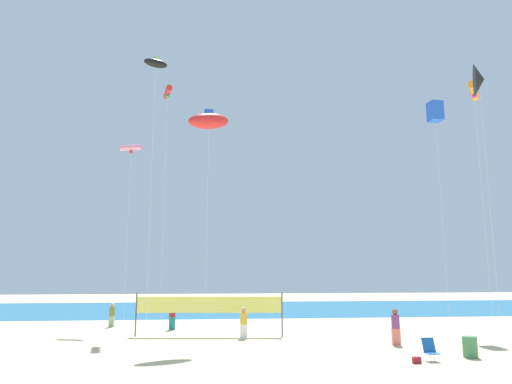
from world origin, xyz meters
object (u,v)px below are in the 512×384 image
(beachgoer_mustard_shirt, at_px, (244,322))
(kite_black_delta, at_px, (479,80))
(beach_handbag, at_px, (417,360))
(kite_pink_tube, at_px, (131,148))
(volleyball_net, at_px, (209,306))
(trash_barrel, at_px, (470,347))
(beachgoer_olive_shirt, at_px, (112,314))
(beachgoer_maroon_shirt, at_px, (172,315))
(folding_beach_chair, at_px, (430,349))
(kite_orange_tube, at_px, (474,91))
(kite_black_inflatable, at_px, (156,64))
(kite_blue_box, at_px, (435,112))
(kite_red_tube, at_px, (168,93))
(kite_red_inflatable, at_px, (209,121))
(beachgoer_plum_shirt, at_px, (396,326))

(beachgoer_mustard_shirt, bearing_deg, kite_black_delta, -9.63)
(beach_handbag, bearing_deg, kite_pink_tube, 134.04)
(volleyball_net, bearing_deg, kite_black_delta, -23.91)
(kite_black_delta, bearing_deg, beachgoer_mustard_shirt, 157.32)
(trash_barrel, relative_size, beach_handbag, 2.69)
(beachgoer_mustard_shirt, distance_m, kite_black_delta, 17.62)
(beachgoer_olive_shirt, xyz_separation_m, beachgoer_maroon_shirt, (4.05, -1.82, 0.09))
(volleyball_net, xyz_separation_m, beach_handbag, (8.21, -8.61, -1.51))
(beachgoer_maroon_shirt, bearing_deg, kite_pink_tube, -45.24)
(folding_beach_chair, xyz_separation_m, kite_orange_tube, (6.38, 5.75, 13.65))
(kite_black_inflatable, relative_size, kite_black_delta, 1.06)
(kite_black_inflatable, relative_size, kite_orange_tube, 1.03)
(beach_handbag, relative_size, kite_blue_box, 0.02)
(kite_orange_tube, bearing_deg, volleyball_net, 171.31)
(kite_pink_tube, bearing_deg, beachgoer_olive_shirt, -126.99)
(kite_red_tube, bearing_deg, beachgoer_mustard_shirt, -47.59)
(beachgoer_olive_shirt, bearing_deg, kite_red_inflatable, -109.11)
(volleyball_net, distance_m, kite_blue_box, 20.12)
(kite_red_tube, xyz_separation_m, kite_black_inflatable, (0.11, -7.97, -1.54))
(kite_red_tube, height_order, kite_orange_tube, kite_red_tube)
(kite_black_inflatable, xyz_separation_m, kite_pink_tube, (-2.70, 9.41, -2.15))
(kite_black_delta, bearing_deg, beach_handbag, -153.65)
(beachgoer_olive_shirt, xyz_separation_m, kite_black_delta, (19.83, -10.99, 12.39))
(kite_blue_box, height_order, kite_red_inflatable, kite_blue_box)
(beach_handbag, height_order, kite_orange_tube, kite_orange_tube)
(kite_red_tube, bearing_deg, volleyball_net, -54.27)
(folding_beach_chair, bearing_deg, kite_pink_tube, 99.51)
(beachgoer_maroon_shirt, distance_m, folding_beach_chair, 16.00)
(trash_barrel, relative_size, kite_blue_box, 0.06)
(beachgoer_olive_shirt, distance_m, volleyball_net, 8.11)
(folding_beach_chair, xyz_separation_m, kite_red_tube, (-12.17, 12.47, 15.47))
(volleyball_net, relative_size, beach_handbag, 25.69)
(kite_pink_tube, bearing_deg, beach_handbag, -45.96)
(beachgoer_plum_shirt, distance_m, kite_black_inflatable, 18.22)
(beachgoer_mustard_shirt, bearing_deg, beachgoer_plum_shirt, -8.64)
(kite_pink_tube, bearing_deg, beachgoer_maroon_shirt, -37.25)
(beach_handbag, bearing_deg, volleyball_net, 133.65)
(folding_beach_chair, relative_size, kite_red_inflatable, 0.07)
(trash_barrel, relative_size, kite_pink_tube, 0.07)
(beachgoer_plum_shirt, xyz_separation_m, kite_pink_tube, (-14.96, 9.87, 11.31))
(beachgoer_plum_shirt, bearing_deg, beachgoer_olive_shirt, 20.73)
(beachgoer_olive_shirt, distance_m, trash_barrel, 21.46)
(beachgoer_maroon_shirt, bearing_deg, kite_red_inflatable, 108.46)
(kite_red_tube, height_order, kite_red_inflatable, kite_red_tube)
(beachgoer_mustard_shirt, bearing_deg, beachgoer_olive_shirt, 156.27)
(trash_barrel, bearing_deg, beachgoer_maroon_shirt, 141.04)
(kite_red_inflatable, bearing_deg, kite_orange_tube, -4.97)
(trash_barrel, bearing_deg, kite_black_delta, 33.11)
(volleyball_net, distance_m, kite_red_tube, 15.27)
(kite_black_inflatable, relative_size, kite_pink_tube, 1.18)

